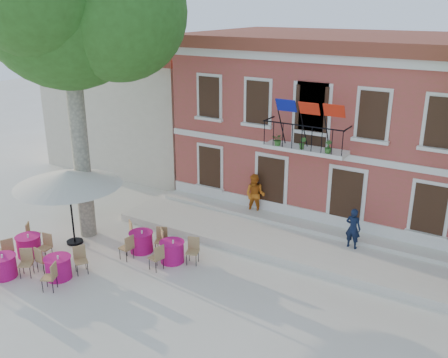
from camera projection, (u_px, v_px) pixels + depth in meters
ground at (179, 281)px, 16.60m from camera, size 90.00×90.00×0.00m
main_building at (344, 120)px, 22.40m from camera, size 13.50×9.59×7.50m
neighbor_west at (157, 103)px, 29.04m from camera, size 9.40×9.40×6.40m
terrace at (289, 240)px, 19.11m from camera, size 14.00×3.40×0.30m
plane_tree_west at (66, 4)px, 17.08m from camera, size 5.99×5.99×11.77m
patio_umbrella at (68, 178)px, 18.39m from camera, size 3.95×3.95×2.93m
pedestrian_navy at (353, 228)px, 18.00m from camera, size 0.58×0.40×1.53m
pedestrian_orange at (255, 195)px, 20.75m from camera, size 0.96×0.80×1.79m
cafe_table_0 at (3, 265)px, 16.73m from camera, size 1.87×1.69×0.95m
cafe_table_1 at (58, 267)px, 16.65m from camera, size 1.67×1.87×0.95m
cafe_table_2 at (29, 245)px, 18.16m from camera, size 1.73×1.86×0.95m
cafe_table_3 at (141, 241)px, 18.46m from camera, size 1.87×1.69×0.95m
cafe_table_4 at (172, 251)px, 17.72m from camera, size 1.84×1.76×0.95m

